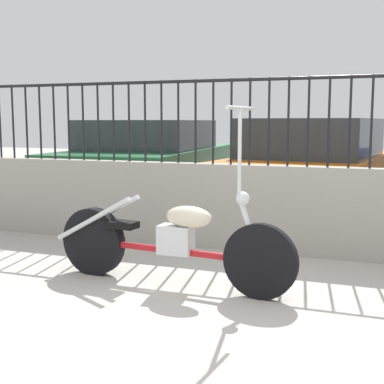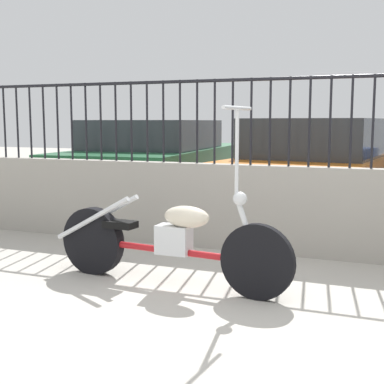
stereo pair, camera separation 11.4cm
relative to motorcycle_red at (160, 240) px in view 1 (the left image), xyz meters
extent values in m
plane|color=#ADA89E|center=(0.70, -0.87, -0.38)|extent=(40.00, 40.00, 0.00)
cube|color=#9E998E|center=(0.70, 1.42, 0.08)|extent=(8.80, 0.18, 0.92)
cylinder|color=black|center=(-2.80, 1.42, 0.98)|extent=(0.02, 0.02, 0.90)
cylinder|color=black|center=(-2.60, 1.42, 0.98)|extent=(0.02, 0.02, 0.90)
cylinder|color=black|center=(-2.40, 1.42, 0.98)|extent=(0.02, 0.02, 0.90)
cylinder|color=black|center=(-2.20, 1.42, 0.98)|extent=(0.02, 0.02, 0.90)
cylinder|color=black|center=(-2.00, 1.42, 0.98)|extent=(0.02, 0.02, 0.90)
cylinder|color=black|center=(-1.80, 1.42, 0.98)|extent=(0.02, 0.02, 0.90)
cylinder|color=black|center=(-1.60, 1.42, 0.98)|extent=(0.02, 0.02, 0.90)
cylinder|color=black|center=(-1.40, 1.42, 0.98)|extent=(0.02, 0.02, 0.90)
cylinder|color=black|center=(-1.20, 1.42, 0.98)|extent=(0.02, 0.02, 0.90)
cylinder|color=black|center=(-1.00, 1.42, 0.98)|extent=(0.02, 0.02, 0.90)
cylinder|color=black|center=(-0.80, 1.42, 0.98)|extent=(0.02, 0.02, 0.90)
cylinder|color=black|center=(-0.60, 1.42, 0.98)|extent=(0.02, 0.02, 0.90)
cylinder|color=black|center=(-0.40, 1.42, 0.98)|extent=(0.02, 0.02, 0.90)
cylinder|color=black|center=(-0.20, 1.42, 0.98)|extent=(0.02, 0.02, 0.90)
cylinder|color=black|center=(0.00, 1.42, 0.98)|extent=(0.02, 0.02, 0.90)
cylinder|color=black|center=(0.20, 1.42, 0.98)|extent=(0.02, 0.02, 0.90)
cylinder|color=black|center=(0.40, 1.42, 0.98)|extent=(0.02, 0.02, 0.90)
cylinder|color=black|center=(0.60, 1.42, 0.98)|extent=(0.02, 0.02, 0.90)
cylinder|color=black|center=(0.80, 1.42, 0.98)|extent=(0.02, 0.02, 0.90)
cylinder|color=black|center=(1.00, 1.42, 0.98)|extent=(0.02, 0.02, 0.90)
cylinder|color=black|center=(1.20, 1.42, 0.98)|extent=(0.02, 0.02, 0.90)
cylinder|color=black|center=(1.40, 1.42, 0.98)|extent=(0.02, 0.02, 0.90)
cylinder|color=black|center=(1.60, 1.42, 0.98)|extent=(0.02, 0.02, 0.90)
cylinder|color=black|center=(0.70, 1.42, 1.41)|extent=(8.80, 0.04, 0.04)
cylinder|color=black|center=(0.89, -0.09, -0.08)|extent=(0.60, 0.12, 0.60)
cylinder|color=black|center=(-0.68, 0.07, -0.08)|extent=(0.62, 0.16, 0.61)
cylinder|color=#AD191E|center=(0.10, -0.01, -0.08)|extent=(1.44, 0.19, 0.06)
cube|color=silver|center=(0.15, -0.01, 0.02)|extent=(0.28, 0.18, 0.24)
ellipsoid|color=beige|center=(0.27, -0.03, 0.22)|extent=(0.42, 0.24, 0.18)
cube|color=black|center=(-0.38, 0.04, 0.10)|extent=(0.29, 0.19, 0.06)
cylinder|color=silver|center=(0.80, -0.08, 0.17)|extent=(0.22, 0.06, 0.51)
sphere|color=silver|center=(0.74, -0.07, 0.40)|extent=(0.11, 0.11, 0.11)
cylinder|color=silver|center=(0.71, -0.07, 0.75)|extent=(0.03, 0.03, 0.67)
cylinder|color=silver|center=(0.71, -0.07, 1.09)|extent=(0.08, 0.52, 0.03)
cylinder|color=silver|center=(-0.63, -0.01, 0.14)|extent=(0.78, 0.12, 0.44)
cylinder|color=silver|center=(-0.62, 0.13, 0.14)|extent=(0.78, 0.12, 0.44)
cylinder|color=black|center=(-2.87, 5.37, -0.06)|extent=(0.16, 0.65, 0.64)
cylinder|color=black|center=(-1.12, 5.50, -0.06)|extent=(0.16, 0.65, 0.64)
cylinder|color=black|center=(-2.65, 2.54, -0.06)|extent=(0.16, 0.65, 0.64)
cylinder|color=black|center=(-0.91, 2.67, -0.06)|extent=(0.16, 0.65, 0.64)
cube|color=#1E5933|center=(-1.89, 4.02, 0.21)|extent=(2.20, 4.70, 0.70)
cube|color=#2D3338|center=(-1.87, 3.79, 0.78)|extent=(1.83, 2.32, 0.45)
cylinder|color=black|center=(0.00, 5.57, -0.06)|extent=(0.18, 0.65, 0.64)
cylinder|color=black|center=(-0.31, 2.85, -0.06)|extent=(0.18, 0.65, 0.64)
cylinder|color=black|center=(1.45, 2.65, -0.06)|extent=(0.18, 0.65, 0.64)
cube|color=orange|center=(0.73, 4.11, 0.17)|extent=(2.37, 4.61, 0.62)
cube|color=#2D3338|center=(0.70, 3.89, 0.75)|extent=(1.92, 2.30, 0.55)
camera|label=1|loc=(1.80, -4.02, 0.99)|focal=50.00mm
camera|label=2|loc=(1.91, -3.98, 0.99)|focal=50.00mm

